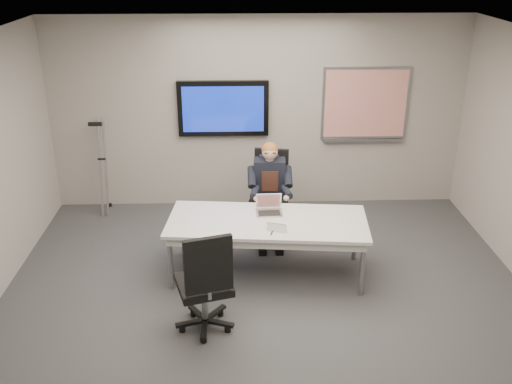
{
  "coord_description": "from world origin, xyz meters",
  "views": [
    {
      "loc": [
        -0.31,
        -5.02,
        3.65
      ],
      "look_at": [
        -0.09,
        1.12,
        0.98
      ],
      "focal_mm": 40.0,
      "sensor_mm": 36.0,
      "label": 1
    }
  ],
  "objects_px": {
    "seated_person": "(270,204)",
    "laptop": "(269,208)",
    "conference_table": "(267,226)",
    "office_chair_far": "(269,208)",
    "office_chair_near": "(206,300)"
  },
  "relations": [
    {
      "from": "laptop",
      "to": "office_chair_far",
      "type": "bearing_deg",
      "value": 83.68
    },
    {
      "from": "seated_person",
      "to": "office_chair_near",
      "type": "bearing_deg",
      "value": -108.52
    },
    {
      "from": "conference_table",
      "to": "seated_person",
      "type": "bearing_deg",
      "value": 89.96
    },
    {
      "from": "office_chair_far",
      "to": "office_chair_near",
      "type": "distance_m",
      "value": 2.3
    },
    {
      "from": "office_chair_near",
      "to": "laptop",
      "type": "relative_size",
      "value": 3.71
    },
    {
      "from": "conference_table",
      "to": "laptop",
      "type": "xyz_separation_m",
      "value": [
        0.03,
        0.22,
        0.14
      ]
    },
    {
      "from": "seated_person",
      "to": "conference_table",
      "type": "bearing_deg",
      "value": -92.38
    },
    {
      "from": "office_chair_far",
      "to": "office_chair_near",
      "type": "relative_size",
      "value": 0.98
    },
    {
      "from": "conference_table",
      "to": "office_chair_far",
      "type": "bearing_deg",
      "value": 90.79
    },
    {
      "from": "office_chair_far",
      "to": "conference_table",
      "type": "bearing_deg",
      "value": -84.24
    },
    {
      "from": "seated_person",
      "to": "office_chair_far",
      "type": "bearing_deg",
      "value": 91.1
    },
    {
      "from": "office_chair_far",
      "to": "office_chair_near",
      "type": "bearing_deg",
      "value": -99.06
    },
    {
      "from": "laptop",
      "to": "seated_person",
      "type": "bearing_deg",
      "value": 82.93
    },
    {
      "from": "conference_table",
      "to": "laptop",
      "type": "distance_m",
      "value": 0.26
    },
    {
      "from": "seated_person",
      "to": "laptop",
      "type": "xyz_separation_m",
      "value": [
        -0.05,
        -0.6,
        0.23
      ]
    }
  ]
}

